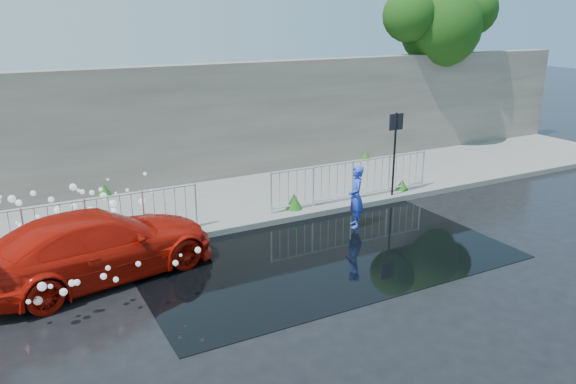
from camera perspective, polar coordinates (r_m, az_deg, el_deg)
name	(u,v)px	position (r m, az deg, el deg)	size (l,w,h in m)	color
ground	(323,274)	(11.58, 3.54, -8.27)	(90.00, 90.00, 0.00)	black
pavement	(229,201)	(15.70, -6.05, -0.93)	(30.00, 4.00, 0.15)	slate
curb	(259,224)	(13.97, -2.91, -3.23)	(30.00, 0.25, 0.16)	slate
retaining_wall	(199,123)	(17.24, -9.05, 6.90)	(30.00, 0.60, 3.50)	#5E594F
puddle	(318,251)	(12.59, 3.10, -6.02)	(8.00, 5.00, 0.01)	black
sign_post	(395,141)	(15.75, 10.83, 5.13)	(0.45, 0.06, 2.50)	black
tree	(441,23)	(22.14, 15.28, 16.25)	(4.91, 3.00, 6.16)	#332114
railing_left	(86,221)	(13.01, -19.79, -2.83)	(5.05, 0.05, 1.10)	silver
railing_right	(352,179)	(15.48, 6.57, 1.34)	(5.05, 0.05, 1.10)	silver
weeds	(228,199)	(15.08, -6.07, -0.74)	(12.17, 3.93, 0.41)	#184C14
water_spray	(74,222)	(13.13, -20.93, -2.87)	(3.59, 5.13, 1.04)	white
red_car	(98,245)	(11.78, -18.71, -5.14)	(1.91, 4.69, 1.36)	#AC1106
person	(356,197)	(13.83, 6.91, -0.49)	(0.57, 0.37, 1.55)	blue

